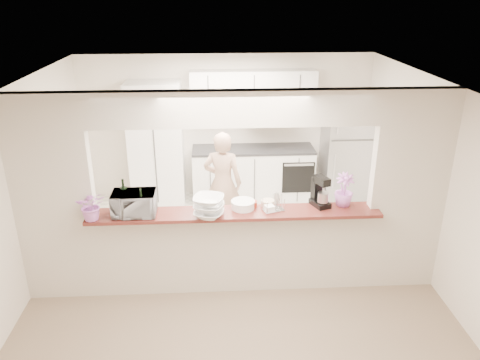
{
  "coord_description": "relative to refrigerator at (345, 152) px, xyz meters",
  "views": [
    {
      "loc": [
        -0.22,
        -4.93,
        3.5
      ],
      "look_at": [
        0.08,
        0.3,
        1.34
      ],
      "focal_mm": 35.0,
      "sensor_mm": 36.0,
      "label": 1
    }
  ],
  "objects": [
    {
      "name": "flower_right",
      "position": [
        -0.75,
        -2.6,
        0.44
      ],
      "size": [
        0.23,
        0.23,
        0.4
      ],
      "primitive_type": "imported",
      "rotation": [
        0.0,
        0.0,
        0.04
      ],
      "color": "#A564BB",
      "rests_on": "bar_counter"
    },
    {
      "name": "wine_bottle_b",
      "position": [
        -3.1,
        -2.8,
        0.38
      ],
      "size": [
        0.07,
        0.07,
        0.36
      ],
      "color": "black",
      "rests_on": "bar_counter"
    },
    {
      "name": "partition",
      "position": [
        -2.05,
        -2.65,
        0.63
      ],
      "size": [
        5.0,
        0.15,
        2.5
      ],
      "color": "beige",
      "rests_on": "floor"
    },
    {
      "name": "plate_stack_b",
      "position": [
        -1.95,
        -2.62,
        0.29
      ],
      "size": [
        0.28,
        0.28,
        0.1
      ],
      "color": "white",
      "rests_on": "bar_counter"
    },
    {
      "name": "utensil_caddy",
      "position": [
        -1.6,
        -2.7,
        0.33
      ],
      "size": [
        0.27,
        0.21,
        0.23
      ],
      "color": "silver",
      "rests_on": "bar_counter"
    },
    {
      "name": "red_bowl",
      "position": [
        -1.85,
        -2.57,
        0.27
      ],
      "size": [
        0.14,
        0.14,
        0.07
      ],
      "primitive_type": "cylinder",
      "color": "maroon",
      "rests_on": "bar_counter"
    },
    {
      "name": "refrigerator",
      "position": [
        0.0,
        0.0,
        0.0
      ],
      "size": [
        0.75,
        0.7,
        1.7
      ],
      "primitive_type": "cube",
      "color": "#A1A1A6",
      "rests_on": "floor"
    },
    {
      "name": "toaster_oven",
      "position": [
        -3.2,
        -2.7,
        0.38
      ],
      "size": [
        0.49,
        0.34,
        0.27
      ],
      "primitive_type": "imported",
      "rotation": [
        0.0,
        0.0,
        0.01
      ],
      "color": "#B2B1B7",
      "rests_on": "bar_counter"
    },
    {
      "name": "bar_counter",
      "position": [
        -2.05,
        -2.65,
        -0.27
      ],
      "size": [
        3.4,
        0.38,
        1.09
      ],
      "color": "beige",
      "rests_on": "floor"
    },
    {
      "name": "tan_bowl",
      "position": [
        -1.65,
        -2.57,
        0.28
      ],
      "size": [
        0.16,
        0.16,
        0.08
      ],
      "primitive_type": "cylinder",
      "color": "#CAB08E",
      "rests_on": "bar_counter"
    },
    {
      "name": "stand_mixer",
      "position": [
        -1.03,
        -2.59,
        0.41
      ],
      "size": [
        0.24,
        0.29,
        0.38
      ],
      "color": "black",
      "rests_on": "bar_counter"
    },
    {
      "name": "wine_bottle_a",
      "position": [
        -3.33,
        -2.58,
        0.39
      ],
      "size": [
        0.08,
        0.08,
        0.39
      ],
      "color": "black",
      "rests_on": "bar_counter"
    },
    {
      "name": "person",
      "position": [
        -2.16,
        -1.14,
        -0.06
      ],
      "size": [
        0.65,
        0.5,
        1.58
      ],
      "primitive_type": "imported",
      "rotation": [
        0.0,
        0.0,
        2.92
      ],
      "color": "tan",
      "rests_on": "floor"
    },
    {
      "name": "floor",
      "position": [
        -2.05,
        -2.65,
        -0.85
      ],
      "size": [
        6.0,
        6.0,
        0.0
      ],
      "primitive_type": "plane",
      "color": "gray",
      "rests_on": "ground"
    },
    {
      "name": "tile_overlay",
      "position": [
        -2.05,
        -1.1,
        -0.84
      ],
      "size": [
        5.0,
        2.9,
        0.01
      ],
      "primitive_type": "cube",
      "color": "silver",
      "rests_on": "floor"
    },
    {
      "name": "flower_left",
      "position": [
        -3.65,
        -2.8,
        0.41
      ],
      "size": [
        0.35,
        0.32,
        0.35
      ],
      "primitive_type": "imported",
      "rotation": [
        0.0,
        0.0,
        0.17
      ],
      "color": "#E177CA",
      "rests_on": "bar_counter"
    },
    {
      "name": "kitchen_cabinets",
      "position": [
        -2.24,
        0.07,
        0.12
      ],
      "size": [
        3.15,
        0.62,
        2.25
      ],
      "color": "white",
      "rests_on": "floor"
    },
    {
      "name": "plate_stack_a",
      "position": [
        -2.3,
        -2.7,
        0.3
      ],
      "size": [
        0.26,
        0.26,
        0.12
      ],
      "color": "white",
      "rests_on": "bar_counter"
    },
    {
      "name": "serving_bowls",
      "position": [
        -2.35,
        -2.82,
        0.36
      ],
      "size": [
        0.41,
        0.41,
        0.25
      ],
      "primitive_type": "imported",
      "rotation": [
        0.0,
        0.0,
        -0.26
      ],
      "color": "white",
      "rests_on": "bar_counter"
    }
  ]
}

